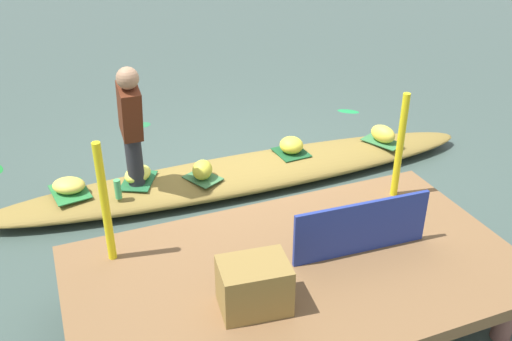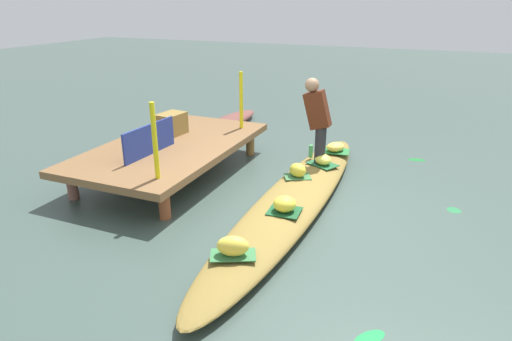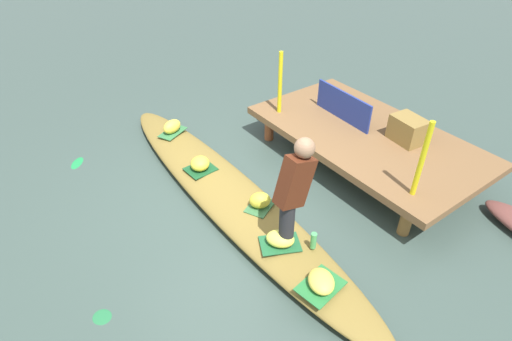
% 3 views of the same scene
% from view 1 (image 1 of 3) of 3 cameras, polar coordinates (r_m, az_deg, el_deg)
% --- Properties ---
extents(canal_water, '(40.00, 40.00, 0.00)m').
position_cam_1_polar(canal_water, '(6.02, -1.14, -1.18)').
color(canal_water, '#3C4E47').
rests_on(canal_water, ground).
extents(dock_platform, '(3.20, 1.80, 0.48)m').
position_cam_1_polar(dock_platform, '(4.10, 4.22, -10.39)').
color(dock_platform, brown).
rests_on(dock_platform, ground).
extents(vendor_boat, '(5.30, 0.86, 0.21)m').
position_cam_1_polar(vendor_boat, '(5.97, -1.15, -0.30)').
color(vendor_boat, olive).
rests_on(vendor_boat, ground).
extents(leaf_mat_0, '(0.40, 0.49, 0.01)m').
position_cam_1_polar(leaf_mat_0, '(6.56, 12.62, 2.86)').
color(leaf_mat_0, '#357542').
rests_on(leaf_mat_0, vendor_boat).
extents(banana_bunch_0, '(0.27, 0.35, 0.20)m').
position_cam_1_polar(banana_bunch_0, '(6.52, 12.71, 3.63)').
color(banana_bunch_0, yellow).
rests_on(banana_bunch_0, vendor_boat).
extents(leaf_mat_1, '(0.39, 0.48, 0.01)m').
position_cam_1_polar(leaf_mat_1, '(5.72, -18.29, -2.04)').
color(leaf_mat_1, '#287638').
rests_on(leaf_mat_1, vendor_boat).
extents(banana_bunch_1, '(0.39, 0.37, 0.14)m').
position_cam_1_polar(banana_bunch_1, '(5.68, -18.40, -1.43)').
color(banana_bunch_1, '#E7D04F').
rests_on(banana_bunch_1, vendor_boat).
extents(leaf_mat_2, '(0.39, 0.43, 0.01)m').
position_cam_1_polar(leaf_mat_2, '(5.68, -5.40, -0.76)').
color(leaf_mat_2, '#3A7040').
rests_on(leaf_mat_2, vendor_boat).
extents(banana_bunch_2, '(0.29, 0.31, 0.19)m').
position_cam_1_polar(banana_bunch_2, '(5.64, -5.44, 0.07)').
color(banana_bunch_2, yellow).
rests_on(banana_bunch_2, vendor_boat).
extents(leaf_mat_3, '(0.45, 0.51, 0.01)m').
position_cam_1_polar(leaf_mat_3, '(5.73, -11.78, -1.00)').
color(leaf_mat_3, '#205F34').
rests_on(leaf_mat_3, vendor_boat).
extents(banana_bunch_3, '(0.37, 0.37, 0.15)m').
position_cam_1_polar(banana_bunch_3, '(5.70, -11.86, -0.35)').
color(banana_bunch_3, '#E9E654').
rests_on(banana_bunch_3, vendor_boat).
extents(leaf_mat_4, '(0.35, 0.39, 0.01)m').
position_cam_1_polar(leaf_mat_4, '(6.17, 3.58, 1.84)').
color(leaf_mat_4, '#194F28').
rests_on(leaf_mat_4, vendor_boat).
extents(banana_bunch_4, '(0.35, 0.35, 0.18)m').
position_cam_1_polar(banana_bunch_4, '(6.13, 3.60, 2.58)').
color(banana_bunch_4, yellow).
rests_on(banana_bunch_4, vendor_boat).
extents(vendor_person, '(0.20, 0.41, 1.25)m').
position_cam_1_polar(vendor_person, '(5.32, -12.53, 4.92)').
color(vendor_person, '#28282D').
rests_on(vendor_person, vendor_boat).
extents(water_bottle, '(0.06, 0.06, 0.19)m').
position_cam_1_polar(water_bottle, '(5.44, -13.79, -1.83)').
color(water_bottle, '#4EB163').
rests_on(water_bottle, vendor_boat).
extents(market_banner, '(1.05, 0.08, 0.42)m').
position_cam_1_polar(market_banner, '(4.15, 10.63, -5.71)').
color(market_banner, navy).
rests_on(market_banner, dock_platform).
extents(railing_post_west, '(0.06, 0.06, 0.93)m').
position_cam_1_polar(railing_post_west, '(4.81, 14.34, 2.39)').
color(railing_post_west, yellow).
rests_on(railing_post_west, dock_platform).
extents(railing_post_east, '(0.06, 0.06, 0.93)m').
position_cam_1_polar(railing_post_east, '(4.01, -15.04, -3.22)').
color(railing_post_east, yellow).
rests_on(railing_post_east, dock_platform).
extents(produce_crate, '(0.47, 0.37, 0.34)m').
position_cam_1_polar(produce_crate, '(3.63, -0.20, -11.57)').
color(produce_crate, olive).
rests_on(produce_crate, dock_platform).
extents(drifting_plant_1, '(0.23, 0.23, 0.01)m').
position_cam_1_polar(drifting_plant_1, '(7.50, -11.30, 4.58)').
color(drifting_plant_1, '#257140').
rests_on(drifting_plant_1, ground).
extents(drifting_plant_2, '(0.32, 0.29, 0.01)m').
position_cam_1_polar(drifting_plant_2, '(7.88, 9.31, 5.94)').
color(drifting_plant_2, '#1F8E46').
rests_on(drifting_plant_2, ground).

